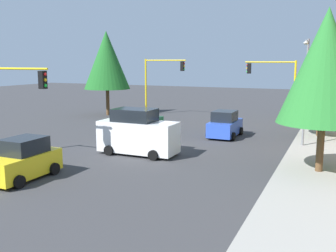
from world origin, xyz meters
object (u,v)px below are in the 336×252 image
(traffic_signal_near_right, at_px, (12,94))
(delivery_van_white, at_px, (138,133))
(street_lamp_curbside, at_px, (306,81))
(car_yellow, at_px, (23,160))
(traffic_signal_far_left, at_px, (274,79))
(car_blue, at_px, (225,125))
(tree_roadside_near, at_px, (326,66))
(tree_roadside_far, at_px, (322,69))
(traffic_signal_far_right, at_px, (161,76))
(tree_roadside_mid, at_px, (323,69))
(car_green, at_px, (143,123))
(tree_opposite_side, at_px, (107,60))

(traffic_signal_near_right, distance_m, delivery_van_white, 7.51)
(traffic_signal_near_right, distance_m, street_lamp_curbside, 17.69)
(traffic_signal_near_right, xyz_separation_m, car_yellow, (2.64, 3.17, -2.90))
(traffic_signal_far_left, height_order, car_blue, traffic_signal_far_left)
(street_lamp_curbside, bearing_deg, car_blue, -108.24)
(tree_roadside_near, distance_m, tree_roadside_far, 20.03)
(traffic_signal_far_right, distance_m, car_yellow, 23.10)
(tree_roadside_mid, relative_size, car_yellow, 2.07)
(traffic_signal_near_right, height_order, traffic_signal_far_right, traffic_signal_far_right)
(traffic_signal_far_left, relative_size, street_lamp_curbside, 0.81)
(car_blue, height_order, car_yellow, same)
(traffic_signal_near_right, xyz_separation_m, car_blue, (-11.48, 9.18, -2.90))
(traffic_signal_far_right, bearing_deg, car_green, 17.67)
(tree_roadside_near, height_order, car_yellow, tree_roadside_near)
(traffic_signal_near_right, bearing_deg, tree_roadside_near, 103.92)
(traffic_signal_far_left, relative_size, tree_roadside_mid, 0.74)
(tree_opposite_side, relative_size, car_blue, 2.30)
(tree_roadside_far, xyz_separation_m, car_blue, (12.52, -5.97, -3.94))
(street_lamp_curbside, height_order, tree_opposite_side, tree_opposite_side)
(street_lamp_curbside, distance_m, tree_opposite_side, 21.92)
(traffic_signal_far_right, xyz_separation_m, tree_roadside_near, (16.00, 16.23, 1.21))
(tree_opposite_side, bearing_deg, car_green, 46.04)
(tree_roadside_near, height_order, tree_roadside_mid, tree_roadside_near)
(traffic_signal_near_right, bearing_deg, delivery_van_white, 124.43)
(traffic_signal_near_right, relative_size, tree_opposite_side, 0.61)
(tree_roadside_near, relative_size, car_yellow, 2.17)
(delivery_van_white, bearing_deg, traffic_signal_near_right, -55.57)
(traffic_signal_far_left, distance_m, tree_opposite_side, 16.91)
(street_lamp_curbside, relative_size, car_yellow, 1.87)
(tree_roadside_near, relative_size, car_blue, 2.14)
(street_lamp_curbside, relative_size, tree_roadside_mid, 0.90)
(tree_roadside_near, bearing_deg, tree_opposite_side, -123.07)
(traffic_signal_far_left, height_order, tree_roadside_near, tree_roadside_near)
(tree_roadside_near, bearing_deg, delivery_van_white, -90.00)
(traffic_signal_near_right, xyz_separation_m, tree_roadside_near, (-4.00, 16.14, 1.55))
(tree_roadside_far, xyz_separation_m, delivery_van_white, (20.00, -9.31, -3.56))
(traffic_signal_far_right, height_order, tree_opposite_side, tree_opposite_side)
(traffic_signal_far_left, distance_m, car_green, 13.46)
(tree_opposite_side, height_order, tree_roadside_far, tree_opposite_side)
(traffic_signal_far_right, xyz_separation_m, tree_opposite_side, (2.00, -5.27, 1.59))
(tree_roadside_near, distance_m, tree_opposite_side, 25.66)
(traffic_signal_far_right, bearing_deg, tree_roadside_far, 104.72)
(tree_roadside_far, bearing_deg, tree_opposite_side, -73.69)
(tree_roadside_mid, relative_size, car_blue, 2.04)
(car_blue, bearing_deg, delivery_van_white, -24.09)
(traffic_signal_far_left, bearing_deg, tree_roadside_near, 16.70)
(tree_roadside_near, distance_m, tree_roadside_mid, 10.02)
(tree_roadside_mid, bearing_deg, tree_opposite_side, -100.78)
(car_green, bearing_deg, traffic_signal_far_right, -162.33)
(tree_opposite_side, height_order, delivery_van_white, tree_opposite_side)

